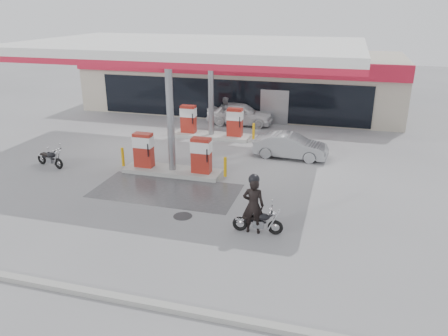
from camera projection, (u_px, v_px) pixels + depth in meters
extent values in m
plane|color=gray|center=(155.00, 189.00, 18.26)|extent=(90.00, 90.00, 0.00)
cube|color=#4C4C4F|center=(166.00, 191.00, 18.13)|extent=(6.00, 3.00, 0.00)
cylinder|color=#38383A|center=(183.00, 216.00, 15.95)|extent=(0.70, 0.70, 0.01)
cube|color=gray|center=(49.00, 285.00, 11.92)|extent=(28.00, 0.25, 0.15)
cube|color=#B9AC9B|center=(243.00, 81.00, 31.97)|extent=(22.00, 8.00, 4.00)
cube|color=black|center=(229.00, 100.00, 28.55)|extent=(18.00, 0.10, 2.60)
cube|color=red|center=(229.00, 67.00, 27.75)|extent=(22.00, 0.25, 1.00)
cube|color=navy|center=(342.00, 72.00, 25.93)|extent=(3.50, 0.12, 0.80)
cube|color=gray|center=(274.00, 107.00, 27.86)|extent=(1.80, 0.14, 2.20)
cube|color=silver|center=(192.00, 48.00, 20.90)|extent=(16.00, 10.00, 0.60)
cube|color=red|center=(148.00, 65.00, 16.50)|extent=(16.00, 0.12, 0.24)
cube|color=red|center=(220.00, 43.00, 25.42)|extent=(16.00, 0.12, 0.24)
cylinder|color=gray|center=(170.00, 118.00, 19.15)|extent=(0.32, 0.32, 5.00)
cylinder|color=gray|center=(211.00, 93.00, 24.55)|extent=(0.32, 0.32, 5.00)
cube|color=#9E9E99|center=(173.00, 171.00, 20.03)|extent=(4.50, 1.30, 0.18)
cube|color=maroon|center=(144.00, 150.00, 20.07)|extent=(0.85, 0.48, 1.60)
cube|color=maroon|center=(201.00, 155.00, 19.36)|extent=(0.85, 0.48, 1.60)
cube|color=silver|center=(143.00, 142.00, 19.93)|extent=(0.88, 0.52, 0.50)
cube|color=silver|center=(201.00, 147.00, 19.22)|extent=(0.88, 0.52, 0.50)
cylinder|color=#CA930B|center=(123.00, 157.00, 20.50)|extent=(0.14, 0.14, 0.90)
cylinder|color=#CA930B|center=(225.00, 167.00, 19.24)|extent=(0.14, 0.14, 0.90)
cube|color=#9E9E99|center=(211.00, 135.00, 25.43)|extent=(4.50, 1.30, 0.18)
cube|color=maroon|center=(188.00, 119.00, 25.47)|extent=(0.85, 0.48, 1.60)
cube|color=maroon|center=(235.00, 122.00, 24.77)|extent=(0.85, 0.48, 1.60)
cube|color=silver|center=(188.00, 112.00, 25.33)|extent=(0.88, 0.52, 0.50)
cube|color=silver|center=(235.00, 115.00, 24.63)|extent=(0.88, 0.52, 0.50)
cylinder|color=#CA930B|center=(171.00, 125.00, 25.91)|extent=(0.14, 0.14, 0.90)
cylinder|color=#CA930B|center=(254.00, 131.00, 24.64)|extent=(0.14, 0.14, 0.90)
torus|color=black|center=(275.00, 227.00, 14.61)|extent=(0.53, 0.15, 0.52)
torus|color=black|center=(240.00, 224.00, 14.86)|extent=(0.53, 0.15, 0.52)
cube|color=gray|center=(259.00, 224.00, 14.70)|extent=(0.36, 0.23, 0.26)
cube|color=black|center=(255.00, 221.00, 14.70)|extent=(0.79, 0.13, 0.07)
ellipsoid|color=black|center=(263.00, 217.00, 14.58)|extent=(0.50, 0.31, 0.24)
cube|color=black|center=(250.00, 217.00, 14.68)|extent=(0.49, 0.24, 0.09)
cylinder|color=silver|center=(271.00, 210.00, 14.43)|extent=(0.07, 0.67, 0.03)
sphere|color=silver|center=(274.00, 214.00, 14.45)|extent=(0.16, 0.16, 0.16)
cylinder|color=silver|center=(246.00, 223.00, 14.93)|extent=(0.79, 0.11, 0.07)
imported|color=black|center=(253.00, 206.00, 14.51)|extent=(0.75, 0.52, 1.98)
torus|color=black|center=(59.00, 164.00, 20.44)|extent=(0.54, 0.26, 0.53)
torus|color=black|center=(42.00, 159.00, 21.04)|extent=(0.54, 0.26, 0.53)
cube|color=gray|center=(50.00, 160.00, 20.70)|extent=(0.40, 0.30, 0.27)
cube|color=black|center=(48.00, 158.00, 20.73)|extent=(0.79, 0.30, 0.07)
ellipsoid|color=black|center=(51.00, 155.00, 20.53)|extent=(0.55, 0.41, 0.25)
cube|color=black|center=(46.00, 154.00, 20.77)|extent=(0.53, 0.34, 0.09)
cylinder|color=silver|center=(54.00, 150.00, 20.31)|extent=(0.21, 0.66, 0.03)
sphere|color=silver|center=(56.00, 153.00, 20.30)|extent=(0.16, 0.16, 0.16)
cylinder|color=silver|center=(47.00, 159.00, 21.05)|extent=(0.79, 0.29, 0.07)
imported|color=white|center=(240.00, 114.00, 27.86)|extent=(4.21, 1.74, 1.43)
imported|color=slate|center=(226.00, 111.00, 27.65)|extent=(0.95, 1.06, 1.80)
imported|color=gray|center=(290.00, 146.00, 21.85)|extent=(3.77, 1.47, 1.22)
imported|color=#4E111C|center=(177.00, 102.00, 31.81)|extent=(4.17, 2.94, 1.12)
imported|color=#17164B|center=(374.00, 115.00, 28.37)|extent=(3.79, 2.06, 1.01)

